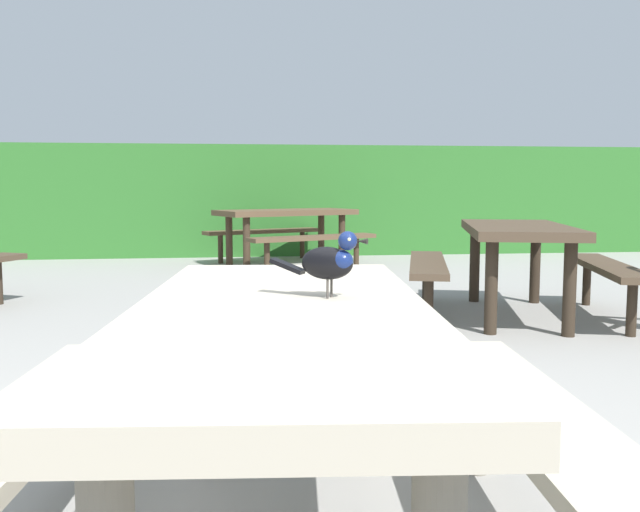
{
  "coord_description": "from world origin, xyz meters",
  "views": [
    {
      "loc": [
        0.24,
        -1.88,
        1.04
      ],
      "look_at": [
        0.5,
        0.11,
        0.84
      ],
      "focal_mm": 38.39,
      "sensor_mm": 36.0,
      "label": 1
    }
  ],
  "objects": [
    {
      "name": "hedge_wall",
      "position": [
        0.0,
        9.45,
        0.83
      ],
      "size": [
        28.0,
        2.35,
        1.66
      ],
      "primitive_type": "cube",
      "color": "#2D6B28",
      "rests_on": "ground"
    },
    {
      "name": "picnic_table_foreground",
      "position": [
        0.37,
        -0.13,
        0.56
      ],
      "size": [
        1.83,
        1.86,
        0.74
      ],
      "color": "#B2A893",
      "rests_on": "ground"
    },
    {
      "name": "bird_grackle",
      "position": [
        0.51,
        -0.05,
        0.84
      ],
      "size": [
        0.26,
        0.17,
        0.18
      ],
      "color": "black",
      "rests_on": "picnic_table_foreground"
    },
    {
      "name": "picnic_table_mid_left",
      "position": [
        0.95,
        7.11,
        0.56
      ],
      "size": [
        2.24,
        2.23,
        0.74
      ],
      "color": "brown",
      "rests_on": "ground"
    },
    {
      "name": "picnic_table_mid_right",
      "position": [
        2.49,
        3.31,
        0.56
      ],
      "size": [
        2.07,
        2.09,
        0.74
      ],
      "color": "#473828",
      "rests_on": "ground"
    }
  ]
}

